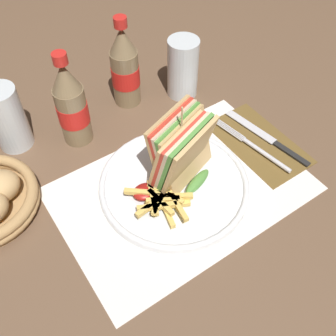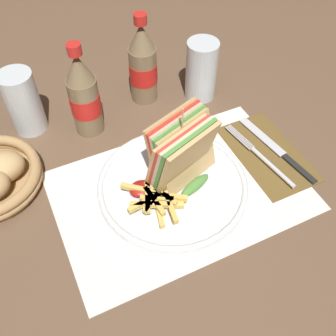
# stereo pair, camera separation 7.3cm
# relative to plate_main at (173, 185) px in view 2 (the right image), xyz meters

# --- Properties ---
(ground_plane) EXTENTS (4.00, 4.00, 0.00)m
(ground_plane) POSITION_rel_plate_main_xyz_m (-0.01, -0.01, -0.01)
(ground_plane) COLOR brown
(placemat) EXTENTS (0.46, 0.31, 0.00)m
(placemat) POSITION_rel_plate_main_xyz_m (0.01, -0.01, -0.01)
(placemat) COLOR silver
(placemat) RESTS_ON ground_plane
(plate_main) EXTENTS (0.28, 0.28, 0.02)m
(plate_main) POSITION_rel_plate_main_xyz_m (0.00, 0.00, 0.00)
(plate_main) COLOR white
(plate_main) RESTS_ON ground_plane
(club_sandwich) EXTENTS (0.15, 0.12, 0.17)m
(club_sandwich) POSITION_rel_plate_main_xyz_m (0.02, 0.01, 0.07)
(club_sandwich) COLOR tan
(club_sandwich) RESTS_ON plate_main
(fries_pile) EXTENTS (0.11, 0.12, 0.02)m
(fries_pile) POSITION_rel_plate_main_xyz_m (-0.05, -0.03, 0.02)
(fries_pile) COLOR #E0B756
(fries_pile) RESTS_ON plate_main
(ketchup_blob) EXTENTS (0.04, 0.04, 0.02)m
(ketchup_blob) POSITION_rel_plate_main_xyz_m (-0.06, 0.01, 0.02)
(ketchup_blob) COLOR maroon
(ketchup_blob) RESTS_ON plate_main
(napkin) EXTENTS (0.12, 0.22, 0.00)m
(napkin) POSITION_rel_plate_main_xyz_m (0.21, -0.00, -0.01)
(napkin) COLOR brown
(napkin) RESTS_ON ground_plane
(fork) EXTENTS (0.04, 0.20, 0.01)m
(fork) POSITION_rel_plate_main_xyz_m (0.20, -0.02, -0.00)
(fork) COLOR silver
(fork) RESTS_ON napkin
(knife) EXTENTS (0.05, 0.21, 0.00)m
(knife) POSITION_rel_plate_main_xyz_m (0.24, -0.01, -0.00)
(knife) COLOR black
(knife) RESTS_ON napkin
(coke_bottle_near) EXTENTS (0.06, 0.06, 0.21)m
(coke_bottle_near) POSITION_rel_plate_main_xyz_m (-0.09, 0.22, 0.08)
(coke_bottle_near) COLOR #7A6647
(coke_bottle_near) RESTS_ON ground_plane
(coke_bottle_far) EXTENTS (0.06, 0.06, 0.21)m
(coke_bottle_far) POSITION_rel_plate_main_xyz_m (0.06, 0.27, 0.08)
(coke_bottle_far) COLOR #7A6647
(coke_bottle_far) RESTS_ON ground_plane
(glass_near) EXTENTS (0.07, 0.07, 0.14)m
(glass_near) POSITION_rel_plate_main_xyz_m (0.18, 0.22, 0.05)
(glass_near) COLOR silver
(glass_near) RESTS_ON ground_plane
(glass_far) EXTENTS (0.07, 0.07, 0.14)m
(glass_far) POSITION_rel_plate_main_xyz_m (-0.20, 0.28, 0.05)
(glass_far) COLOR silver
(glass_far) RESTS_ON ground_plane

